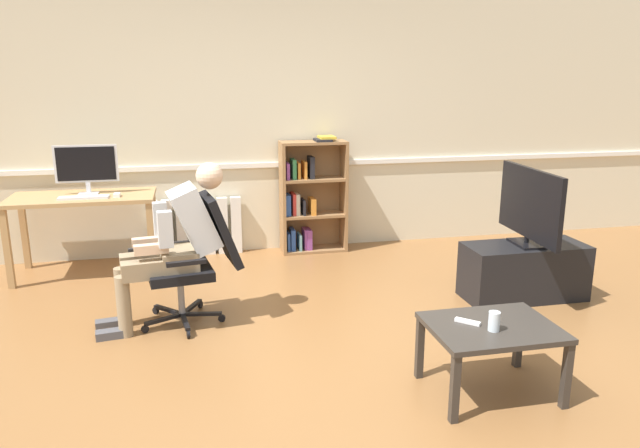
% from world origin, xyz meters
% --- Properties ---
extents(ground_plane, '(18.00, 18.00, 0.00)m').
position_xyz_m(ground_plane, '(0.00, 0.00, 0.00)').
color(ground_plane, brown).
extents(back_wall, '(12.00, 0.13, 2.70)m').
position_xyz_m(back_wall, '(0.00, 2.65, 1.35)').
color(back_wall, beige).
rests_on(back_wall, ground_plane).
extents(computer_desk, '(1.30, 0.66, 0.76)m').
position_xyz_m(computer_desk, '(-1.83, 2.15, 0.65)').
color(computer_desk, tan).
rests_on(computer_desk, ground_plane).
extents(imac_monitor, '(0.56, 0.14, 0.46)m').
position_xyz_m(imac_monitor, '(-1.78, 2.23, 1.02)').
color(imac_monitor, silver).
rests_on(imac_monitor, computer_desk).
extents(keyboard, '(0.44, 0.12, 0.02)m').
position_xyz_m(keyboard, '(-1.79, 2.01, 0.77)').
color(keyboard, silver).
rests_on(keyboard, computer_desk).
extents(computer_mouse, '(0.06, 0.10, 0.03)m').
position_xyz_m(computer_mouse, '(-1.50, 2.03, 0.77)').
color(computer_mouse, white).
rests_on(computer_mouse, computer_desk).
extents(bookshelf, '(0.69, 0.29, 1.22)m').
position_xyz_m(bookshelf, '(0.38, 2.44, 0.57)').
color(bookshelf, olive).
rests_on(bookshelf, ground_plane).
extents(radiator, '(0.95, 0.08, 0.60)m').
position_xyz_m(radiator, '(-0.81, 2.54, 0.30)').
color(radiator, white).
rests_on(radiator, ground_plane).
extents(office_chair, '(0.78, 0.63, 0.98)m').
position_xyz_m(office_chair, '(-0.80, 0.79, 0.53)').
color(office_chair, black).
rests_on(office_chair, ground_plane).
extents(person_seated, '(1.00, 0.45, 1.22)m').
position_xyz_m(person_seated, '(-0.98, 0.76, 0.65)').
color(person_seated, '#937F60').
rests_on(person_seated, ground_plane).
extents(tv_stand, '(1.02, 0.43, 0.47)m').
position_xyz_m(tv_stand, '(1.88, 0.69, 0.23)').
color(tv_stand, black).
rests_on(tv_stand, ground_plane).
extents(tv_screen, '(0.22, 0.96, 0.64)m').
position_xyz_m(tv_screen, '(1.88, 0.69, 0.80)').
color(tv_screen, black).
rests_on(tv_screen, tv_stand).
extents(coffee_table, '(0.74, 0.57, 0.43)m').
position_xyz_m(coffee_table, '(0.85, -0.67, 0.37)').
color(coffee_table, '#332D28').
rests_on(coffee_table, ground_plane).
extents(drinking_glass, '(0.07, 0.07, 0.11)m').
position_xyz_m(drinking_glass, '(0.82, -0.74, 0.49)').
color(drinking_glass, silver).
rests_on(drinking_glass, coffee_table).
extents(spare_remote, '(0.13, 0.13, 0.02)m').
position_xyz_m(spare_remote, '(0.72, -0.61, 0.44)').
color(spare_remote, white).
rests_on(spare_remote, coffee_table).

